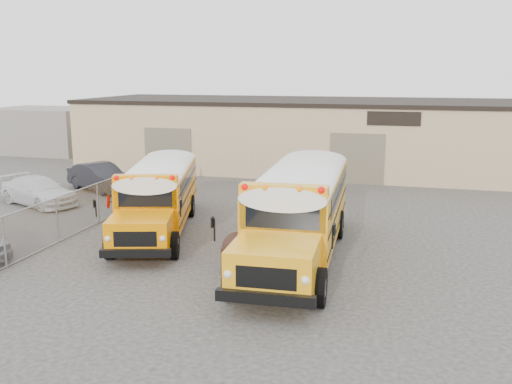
% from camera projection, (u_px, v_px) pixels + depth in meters
% --- Properties ---
extents(ground, '(120.00, 120.00, 0.00)m').
position_uv_depth(ground, '(203.00, 256.00, 20.65)').
color(ground, '#32302D').
rests_on(ground, ground).
extents(warehouse, '(30.20, 10.20, 4.67)m').
position_uv_depth(warehouse, '(305.00, 133.00, 39.01)').
color(warehouse, tan).
rests_on(warehouse, ground).
extents(chainlink_fence, '(0.07, 18.07, 1.81)m').
position_uv_depth(chainlink_fence, '(98.00, 203.00, 24.85)').
color(chainlink_fence, gray).
rests_on(chainlink_fence, ground).
extents(distant_building_left, '(8.00, 6.00, 3.60)m').
position_uv_depth(distant_building_left, '(46.00, 130.00, 46.73)').
color(distant_building_left, gray).
rests_on(distant_building_left, ground).
extents(school_bus_left, '(5.00, 10.03, 2.86)m').
position_uv_depth(school_bus_left, '(176.00, 167.00, 29.69)').
color(school_bus_left, '#FF8E00').
rests_on(school_bus_left, ground).
extents(school_bus_right, '(3.35, 11.24, 3.25)m').
position_uv_depth(school_bus_right, '(319.00, 172.00, 26.91)').
color(school_bus_right, '#FFA814').
rests_on(school_bus_right, ground).
extents(tarp_bundle, '(1.02, 1.02, 1.39)m').
position_uv_depth(tarp_bundle, '(238.00, 252.00, 18.75)').
color(tarp_bundle, black).
rests_on(tarp_bundle, ground).
extents(car_white, '(5.12, 3.58, 1.38)m').
position_uv_depth(car_white, '(39.00, 191.00, 28.43)').
color(car_white, silver).
rests_on(car_white, ground).
extents(car_dark, '(4.85, 3.60, 1.53)m').
position_uv_depth(car_dark, '(100.00, 177.00, 31.77)').
color(car_dark, black).
rests_on(car_dark, ground).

